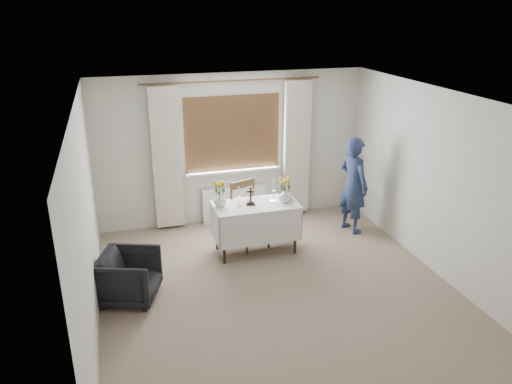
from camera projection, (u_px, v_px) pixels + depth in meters
ground at (280, 292)px, 6.47m from camera, size 5.00×5.00×0.00m
altar_table at (256, 228)px, 7.42m from camera, size 1.24×0.64×0.76m
wooden_chair at (250, 215)px, 7.53m from camera, size 0.60×0.60×1.02m
armchair at (130, 277)px, 6.23m from camera, size 0.88×0.87×0.63m
person at (353, 185)px, 7.98m from camera, size 0.53×0.66×1.57m
radiator at (234, 204)px, 8.53m from camera, size 1.10×0.10×0.60m
wooden_cross at (251, 196)px, 7.22m from camera, size 0.14×0.11×0.27m
candlestick_left at (239, 197)px, 7.15m from camera, size 0.11×0.11×0.31m
candlestick_right at (274, 190)px, 7.32m from camera, size 0.13×0.13×0.36m
flower_vase_left at (220, 200)px, 7.19m from camera, size 0.22×0.22×0.20m
flower_vase_right at (285, 196)px, 7.33m from camera, size 0.20×0.20×0.20m
wicker_basket at (285, 196)px, 7.48m from camera, size 0.22×0.22×0.07m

